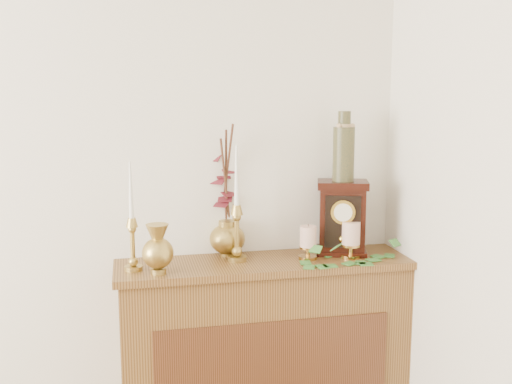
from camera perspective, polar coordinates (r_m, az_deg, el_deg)
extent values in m
cube|color=brown|center=(2.68, 0.89, -16.40)|extent=(1.20, 0.30, 0.90)
cube|color=brown|center=(2.51, 0.92, -6.82)|extent=(1.24, 0.34, 0.03)
cylinder|color=tan|center=(2.41, -11.59, -7.12)|extent=(0.07, 0.07, 0.02)
sphere|color=tan|center=(2.40, -11.61, -6.51)|extent=(0.04, 0.04, 0.04)
cylinder|color=tan|center=(2.39, -11.66, -5.06)|extent=(0.02, 0.02, 0.13)
sphere|color=tan|center=(2.37, -11.72, -3.50)|extent=(0.03, 0.03, 0.03)
cone|color=tan|center=(2.37, -11.74, -2.86)|extent=(0.05, 0.05, 0.04)
cone|color=white|center=(2.34, -11.84, 0.12)|extent=(0.02, 0.02, 0.22)
cylinder|color=tan|center=(2.49, -1.82, -6.34)|extent=(0.08, 0.08, 0.02)
sphere|color=tan|center=(2.49, -1.82, -5.68)|extent=(0.04, 0.04, 0.04)
cylinder|color=tan|center=(2.47, -1.83, -4.11)|extent=(0.02, 0.02, 0.14)
sphere|color=tan|center=(2.45, -1.84, -2.41)|extent=(0.04, 0.04, 0.04)
cone|color=tan|center=(2.44, -1.85, -1.72)|extent=(0.05, 0.05, 0.04)
cone|color=white|center=(2.42, -1.86, 1.53)|extent=(0.02, 0.02, 0.25)
cylinder|color=tan|center=(2.35, -9.28, -7.45)|extent=(0.06, 0.06, 0.02)
sphere|color=tan|center=(2.33, -9.33, -5.77)|extent=(0.12, 0.12, 0.12)
cone|color=tan|center=(2.31, -9.38, -3.80)|extent=(0.09, 0.09, 0.06)
cylinder|color=tan|center=(2.58, -2.74, -5.89)|extent=(0.07, 0.07, 0.01)
ellipsoid|color=tan|center=(2.57, -2.75, -4.48)|extent=(0.15, 0.15, 0.13)
cylinder|color=tan|center=(2.55, -2.76, -3.06)|extent=(0.07, 0.07, 0.03)
cylinder|color=#472819|center=(2.52, -2.96, 1.09)|extent=(0.06, 0.09, 0.36)
cylinder|color=#472819|center=(2.52, -2.87, 1.47)|extent=(0.02, 0.08, 0.40)
cylinder|color=#472819|center=(2.52, -2.78, 1.84)|extent=(0.04, 0.14, 0.42)
cylinder|color=#B4893F|center=(2.53, 4.96, -6.23)|extent=(0.08, 0.08, 0.01)
cylinder|color=#B4893F|center=(2.52, 4.96, -5.72)|extent=(0.02, 0.02, 0.03)
cylinder|color=#B4893F|center=(2.52, 4.97, -5.28)|extent=(0.07, 0.07, 0.01)
cylinder|color=beige|center=(2.50, 4.99, -4.24)|extent=(0.07, 0.07, 0.09)
cylinder|color=#472819|center=(2.49, 5.00, -3.18)|extent=(0.00, 0.00, 0.01)
cylinder|color=#B4893F|center=(2.57, 8.97, -6.04)|extent=(0.09, 0.09, 0.02)
cylinder|color=#B4893F|center=(2.56, 8.99, -5.49)|extent=(0.02, 0.02, 0.04)
cylinder|color=#B4893F|center=(2.55, 9.00, -5.01)|extent=(0.08, 0.08, 0.01)
cylinder|color=beige|center=(2.54, 9.03, -3.87)|extent=(0.08, 0.08, 0.10)
cylinder|color=#472819|center=(2.53, 9.06, -2.71)|extent=(0.00, 0.00, 0.01)
cube|color=#38742C|center=(2.65, 14.06, -5.81)|extent=(0.06, 0.07, 0.00)
cube|color=#38742C|center=(2.61, 9.17, -5.89)|extent=(0.07, 0.07, 0.00)
cube|color=#38742C|center=(2.68, 13.48, -5.59)|extent=(0.07, 0.07, 0.00)
cube|color=#38742C|center=(2.48, 6.37, -6.61)|extent=(0.07, 0.07, 0.00)
cube|color=#38742C|center=(2.46, 8.24, -6.77)|extent=(0.05, 0.06, 0.00)
cube|color=#38742C|center=(2.58, 14.87, -6.26)|extent=(0.06, 0.07, 0.00)
cube|color=#38742C|center=(2.56, 7.89, -6.11)|extent=(0.06, 0.07, 0.00)
cube|color=#38742C|center=(2.48, 5.64, -6.60)|extent=(0.06, 0.06, 0.00)
cube|color=#38742C|center=(2.56, 12.39, -6.29)|extent=(0.07, 0.06, 0.00)
cube|color=#38742C|center=(2.52, 7.09, -6.35)|extent=(0.07, 0.07, 0.00)
cube|color=#38742C|center=(2.51, 7.85, -6.47)|extent=(0.07, 0.06, 0.00)
cube|color=#38742C|center=(2.49, 5.62, -6.55)|extent=(0.06, 0.05, 0.00)
cube|color=#38742C|center=(2.48, 5.71, -5.44)|extent=(0.05, 0.03, 0.03)
cube|color=#38742C|center=(2.43, 7.64, -5.23)|extent=(0.06, 0.05, 0.03)
cube|color=#38742C|center=(2.59, 13.10, -4.74)|extent=(0.06, 0.05, 0.03)
cube|color=black|center=(2.63, 8.11, -5.58)|extent=(0.25, 0.21, 0.02)
cube|color=black|center=(2.60, 8.18, -2.64)|extent=(0.22, 0.18, 0.28)
cube|color=black|center=(2.57, 8.27, 0.71)|extent=(0.25, 0.21, 0.03)
cube|color=black|center=(2.53, 8.26, -2.83)|extent=(0.14, 0.05, 0.22)
cylinder|color=gold|center=(2.52, 8.29, -1.92)|extent=(0.10, 0.04, 0.10)
cylinder|color=silver|center=(2.52, 8.29, -1.92)|extent=(0.07, 0.03, 0.08)
sphere|color=gold|center=(2.55, 8.21, -4.44)|extent=(0.03, 0.03, 0.03)
cylinder|color=black|center=(2.55, 8.34, 3.59)|extent=(0.09, 0.09, 0.23)
cylinder|color=black|center=(2.54, 8.41, 6.78)|extent=(0.05, 0.05, 0.08)
cylinder|color=tan|center=(2.54, 8.40, 6.25)|extent=(0.06, 0.06, 0.02)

